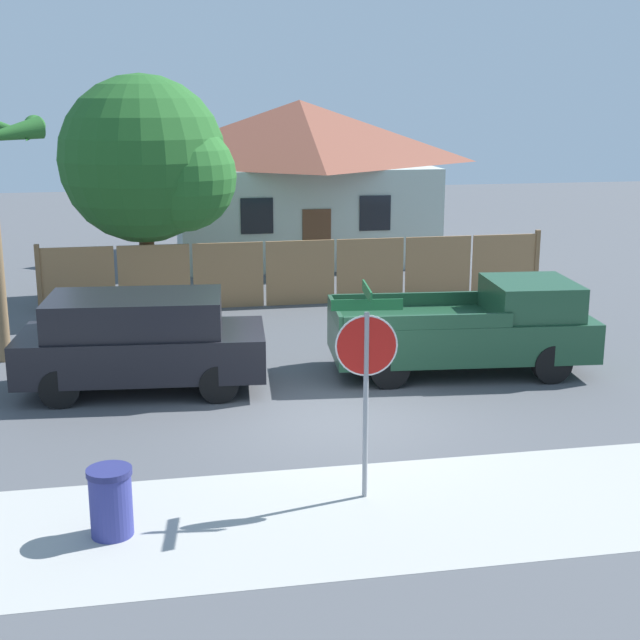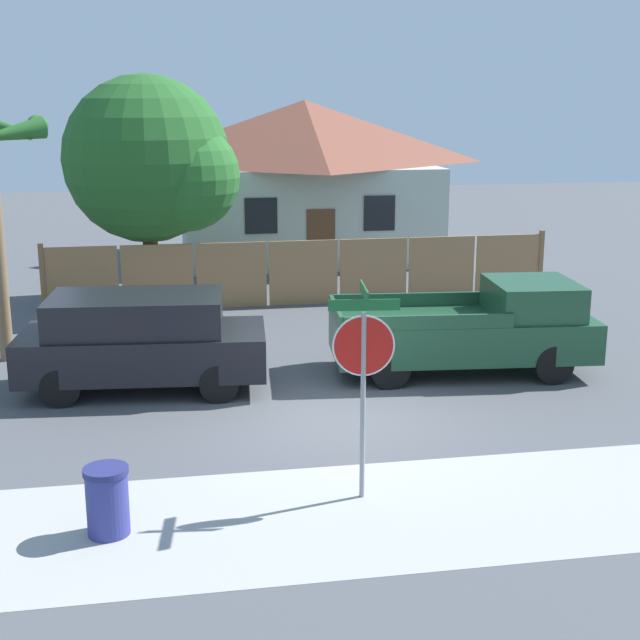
{
  "view_description": "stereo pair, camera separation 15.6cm",
  "coord_description": "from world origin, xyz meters",
  "px_view_note": "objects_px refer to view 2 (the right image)",
  "views": [
    {
      "loc": [
        -3.04,
        -14.11,
        5.35
      ],
      "look_at": [
        -0.26,
        0.62,
        1.6
      ],
      "focal_mm": 50.0,
      "sensor_mm": 36.0,
      "label": 1
    },
    {
      "loc": [
        -2.88,
        -14.14,
        5.35
      ],
      "look_at": [
        -0.26,
        0.62,
        1.6
      ],
      "focal_mm": 50.0,
      "sensor_mm": 36.0,
      "label": 2
    }
  ],
  "objects_px": {
    "orange_pickup": "(474,329)",
    "trash_bin": "(107,501)",
    "oak_tree": "(155,163)",
    "stop_sign": "(363,357)",
    "house": "(305,177)",
    "red_suv": "(142,339)"
  },
  "relations": [
    {
      "from": "house",
      "to": "stop_sign",
      "type": "relative_size",
      "value": 3.0
    },
    {
      "from": "orange_pickup",
      "to": "trash_bin",
      "type": "bearing_deg",
      "value": -134.91
    },
    {
      "from": "red_suv",
      "to": "trash_bin",
      "type": "xyz_separation_m",
      "value": [
        -0.35,
        -5.79,
        -0.52
      ]
    },
    {
      "from": "stop_sign",
      "to": "red_suv",
      "type": "bearing_deg",
      "value": 126.06
    },
    {
      "from": "oak_tree",
      "to": "orange_pickup",
      "type": "distance_m",
      "value": 10.06
    },
    {
      "from": "oak_tree",
      "to": "trash_bin",
      "type": "distance_m",
      "value": 13.63
    },
    {
      "from": "oak_tree",
      "to": "stop_sign",
      "type": "xyz_separation_m",
      "value": [
        2.68,
        -12.72,
        -1.69
      ]
    },
    {
      "from": "oak_tree",
      "to": "orange_pickup",
      "type": "xyz_separation_m",
      "value": [
        6.15,
        -7.45,
        -2.81
      ]
    },
    {
      "from": "house",
      "to": "red_suv",
      "type": "height_order",
      "value": "house"
    },
    {
      "from": "house",
      "to": "trash_bin",
      "type": "bearing_deg",
      "value": -106.09
    },
    {
      "from": "house",
      "to": "orange_pickup",
      "type": "height_order",
      "value": "house"
    },
    {
      "from": "oak_tree",
      "to": "stop_sign",
      "type": "relative_size",
      "value": 2.01
    },
    {
      "from": "red_suv",
      "to": "house",
      "type": "bearing_deg",
      "value": 74.0
    },
    {
      "from": "red_suv",
      "to": "stop_sign",
      "type": "relative_size",
      "value": 1.57
    },
    {
      "from": "house",
      "to": "stop_sign",
      "type": "bearing_deg",
      "value": -96.82
    },
    {
      "from": "house",
      "to": "trash_bin",
      "type": "height_order",
      "value": "house"
    },
    {
      "from": "oak_tree",
      "to": "stop_sign",
      "type": "bearing_deg",
      "value": -78.09
    },
    {
      "from": "oak_tree",
      "to": "trash_bin",
      "type": "height_order",
      "value": "oak_tree"
    },
    {
      "from": "oak_tree",
      "to": "red_suv",
      "type": "relative_size",
      "value": 1.28
    },
    {
      "from": "stop_sign",
      "to": "oak_tree",
      "type": "bearing_deg",
      "value": 108.23
    },
    {
      "from": "oak_tree",
      "to": "trash_bin",
      "type": "relative_size",
      "value": 6.66
    },
    {
      "from": "trash_bin",
      "to": "stop_sign",
      "type": "bearing_deg",
      "value": 8.33
    }
  ]
}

